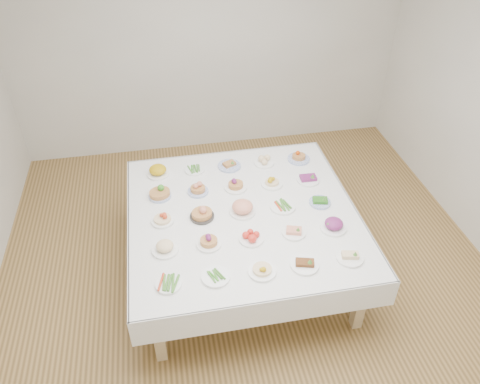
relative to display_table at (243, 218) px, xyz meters
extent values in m
plane|color=#A07943|center=(0.04, -0.04, -0.68)|extent=(5.00, 5.00, 0.00)
cube|color=silver|center=(0.04, 2.46, 0.72)|extent=(5.00, 0.02, 2.80)
cube|color=white|center=(0.00, 0.00, 0.04)|extent=(2.11, 2.11, 0.06)
cube|color=white|center=(0.00, 1.06, -0.07)|extent=(2.13, 0.02, 0.28)
cube|color=white|center=(0.00, -1.06, -0.07)|extent=(2.13, 0.02, 0.28)
cube|color=white|center=(1.06, 0.00, -0.07)|extent=(0.02, 2.13, 0.28)
cube|color=white|center=(-1.06, 0.00, -0.07)|extent=(0.02, 2.13, 0.28)
cube|color=#CCB083|center=(-0.88, -0.88, -0.34)|extent=(0.09, 0.09, 0.69)
cube|color=#CCB083|center=(0.88, -0.88, -0.34)|extent=(0.09, 0.09, 0.69)
cube|color=#CCB083|center=(-0.88, 0.88, -0.34)|extent=(0.09, 0.09, 0.69)
cube|color=#CCB083|center=(0.88, 0.88, -0.34)|extent=(0.09, 0.09, 0.69)
cylinder|color=white|center=(-0.74, -0.75, 0.08)|extent=(0.20, 0.20, 0.02)
cylinder|color=white|center=(-0.37, -0.75, 0.08)|extent=(0.23, 0.23, 0.02)
cylinder|color=white|center=(0.01, -0.76, 0.08)|extent=(0.23, 0.23, 0.02)
cylinder|color=white|center=(0.37, -0.75, 0.08)|extent=(0.23, 0.23, 0.02)
cylinder|color=white|center=(0.76, -0.75, 0.08)|extent=(0.23, 0.23, 0.02)
cylinder|color=white|center=(-0.74, -0.37, 0.08)|extent=(0.22, 0.22, 0.02)
cylinder|color=white|center=(-0.37, -0.37, 0.08)|extent=(0.21, 0.21, 0.02)
cylinder|color=white|center=(0.00, -0.37, 0.08)|extent=(0.21, 0.21, 0.02)
cylinder|color=white|center=(0.39, -0.37, 0.08)|extent=(0.21, 0.21, 0.02)
cylinder|color=white|center=(0.75, -0.37, 0.08)|extent=(0.23, 0.23, 0.02)
cylinder|color=white|center=(-0.74, 0.01, 0.08)|extent=(0.20, 0.20, 0.02)
cylinder|color=#2E2B29|center=(-0.38, 0.01, 0.08)|extent=(0.22, 0.22, 0.02)
cylinder|color=white|center=(0.00, 0.00, 0.08)|extent=(0.24, 0.24, 0.02)
cylinder|color=white|center=(0.38, 0.00, 0.08)|extent=(0.24, 0.24, 0.02)
cylinder|color=#4C66B2|center=(0.75, 0.00, 0.08)|extent=(0.20, 0.20, 0.02)
cylinder|color=#4C66B2|center=(-0.75, 0.38, 0.08)|extent=(0.21, 0.21, 0.02)
cylinder|color=#4C66B2|center=(-0.38, 0.38, 0.08)|extent=(0.20, 0.20, 0.02)
cylinder|color=white|center=(0.00, 0.38, 0.08)|extent=(0.22, 0.22, 0.02)
cylinder|color=white|center=(0.37, 0.37, 0.08)|extent=(0.21, 0.21, 0.02)
cylinder|color=white|center=(0.75, 0.37, 0.08)|extent=(0.23, 0.23, 0.02)
cylinder|color=white|center=(-0.75, 0.76, 0.08)|extent=(0.23, 0.23, 0.02)
cylinder|color=white|center=(-0.37, 0.75, 0.08)|extent=(0.20, 0.20, 0.02)
cylinder|color=#4C66B2|center=(0.00, 0.76, 0.08)|extent=(0.24, 0.24, 0.02)
cylinder|color=white|center=(0.38, 0.75, 0.08)|extent=(0.21, 0.21, 0.02)
cylinder|color=#4C66B2|center=(0.76, 0.75, 0.08)|extent=(0.23, 0.23, 0.02)
camera|label=1|loc=(-0.65, -3.26, 2.91)|focal=35.00mm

